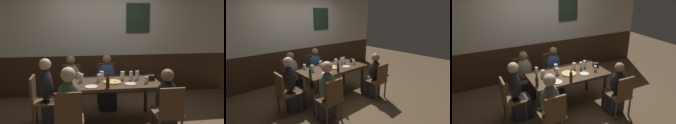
{
  "view_description": "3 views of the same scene",
  "coord_description": "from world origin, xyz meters",
  "views": [
    {
      "loc": [
        -0.58,
        -4.02,
        1.86
      ],
      "look_at": [
        -0.01,
        -0.05,
        1.1
      ],
      "focal_mm": 38.81,
      "sensor_mm": 36.0,
      "label": 1
    },
    {
      "loc": [
        -2.5,
        -3.06,
        2.0
      ],
      "look_at": [
        0.14,
        -0.05,
        0.86
      ],
      "focal_mm": 27.49,
      "sensor_mm": 36.0,
      "label": 2
    },
    {
      "loc": [
        -1.86,
        -3.47,
        2.58
      ],
      "look_at": [
        -0.11,
        -0.05,
        1.02
      ],
      "focal_mm": 33.56,
      "sensor_mm": 36.0,
      "label": 3
    }
  ],
  "objects": [
    {
      "name": "person_left_far",
      "position": [
        -0.72,
        0.68,
        0.46
      ],
      "size": [
        0.34,
        0.37,
        1.1
      ],
      "color": "#2D2D38",
      "rests_on": "ground_plane"
    },
    {
      "name": "chair_mid_far",
      "position": [
        0.0,
        0.84,
        0.5
      ],
      "size": [
        0.4,
        0.4,
        0.88
      ],
      "color": "brown",
      "rests_on": "ground_plane"
    },
    {
      "name": "plate_white_small",
      "position": [
        0.28,
        -0.19,
        0.75
      ],
      "size": [
        0.19,
        0.19,
        0.01
      ],
      "primitive_type": "cylinder",
      "color": "white",
      "rests_on": "dining_table"
    },
    {
      "name": "beer_glass_tall",
      "position": [
        0.57,
        -0.16,
        0.79
      ],
      "size": [
        0.07,
        0.07,
        0.12
      ],
      "color": "silver",
      "rests_on": "dining_table"
    },
    {
      "name": "plate_white_large",
      "position": [
        -0.37,
        -0.26,
        0.75
      ],
      "size": [
        0.21,
        0.21,
        0.01
      ],
      "primitive_type": "cylinder",
      "color": "white",
      "rests_on": "dining_table"
    },
    {
      "name": "beer_bottle_green",
      "position": [
        -0.75,
        -0.21,
        0.83
      ],
      "size": [
        0.06,
        0.06,
        0.24
      ],
      "color": "#194723",
      "rests_on": "dining_table"
    },
    {
      "name": "person_left_near",
      "position": [
        -0.72,
        -0.68,
        0.5
      ],
      "size": [
        0.34,
        0.37,
        1.17
      ],
      "color": "#2D2D38",
      "rests_on": "ground_plane"
    },
    {
      "name": "chair_right_near",
      "position": [
        0.72,
        -0.84,
        0.5
      ],
      "size": [
        0.4,
        0.4,
        0.88
      ],
      "color": "brown",
      "rests_on": "ground_plane"
    },
    {
      "name": "pizza",
      "position": [
        0.0,
        -0.05,
        0.75
      ],
      "size": [
        0.31,
        0.31,
        0.03
      ],
      "color": "tan",
      "rests_on": "dining_table"
    },
    {
      "name": "condiment_caddy",
      "position": [
        0.71,
        0.01,
        0.79
      ],
      "size": [
        0.11,
        0.09,
        0.09
      ],
      "primitive_type": "cube",
      "color": "black",
      "rests_on": "dining_table"
    },
    {
      "name": "chair_head_west",
      "position": [
        -1.23,
        0.0,
        0.5
      ],
      "size": [
        0.4,
        0.4,
        0.88
      ],
      "color": "brown",
      "rests_on": "ground_plane"
    },
    {
      "name": "chair_left_near",
      "position": [
        -0.72,
        -0.84,
        0.5
      ],
      "size": [
        0.4,
        0.4,
        0.88
      ],
      "color": "brown",
      "rests_on": "ground_plane"
    },
    {
      "name": "beer_glass_half",
      "position": [
        -0.56,
        0.34,
        0.79
      ],
      "size": [
        0.06,
        0.06,
        0.11
      ],
      "color": "silver",
      "rests_on": "dining_table"
    },
    {
      "name": "dining_table",
      "position": [
        0.0,
        0.0,
        0.65
      ],
      "size": [
        1.63,
        0.85,
        0.74
      ],
      "color": "#472D1C",
      "rests_on": "ground_plane"
    },
    {
      "name": "tumbler_water",
      "position": [
        -0.15,
        0.27,
        0.8
      ],
      "size": [
        0.08,
        0.08,
        0.13
      ],
      "color": "silver",
      "rests_on": "dining_table"
    },
    {
      "name": "highball_clear",
      "position": [
        -0.52,
        0.07,
        0.8
      ],
      "size": [
        0.08,
        0.08,
        0.14
      ],
      "color": "silver",
      "rests_on": "dining_table"
    },
    {
      "name": "person_right_near",
      "position": [
        0.72,
        -0.68,
        0.46
      ],
      "size": [
        0.34,
        0.37,
        1.1
      ],
      "color": "#2D2D38",
      "rests_on": "ground_plane"
    },
    {
      "name": "ground_plane",
      "position": [
        0.0,
        0.0,
        0.0
      ],
      "size": [
        12.0,
        12.0,
        0.0
      ],
      "primitive_type": "plane",
      "color": "brown"
    },
    {
      "name": "pint_glass_pale",
      "position": [
        0.47,
        0.11,
        0.81
      ],
      "size": [
        0.07,
        0.07,
        0.15
      ],
      "color": "silver",
      "rests_on": "dining_table"
    },
    {
      "name": "chair_left_far",
      "position": [
        -0.72,
        0.84,
        0.5
      ],
      "size": [
        0.4,
        0.4,
        0.88
      ],
      "color": "brown",
      "rests_on": "ground_plane"
    },
    {
      "name": "pint_glass_amber",
      "position": [
        -0.22,
        0.05,
        0.8
      ],
      "size": [
        0.07,
        0.07,
        0.13
      ],
      "color": "silver",
      "rests_on": "dining_table"
    },
    {
      "name": "wall_back",
      "position": [
        0.01,
        1.65,
        1.3
      ],
      "size": [
        6.4,
        0.13,
        2.6
      ],
      "color": "#3D2819",
      "rests_on": "ground_plane"
    },
    {
      "name": "beer_bottle_brown",
      "position": [
        -0.12,
        -0.35,
        0.84
      ],
      "size": [
        0.06,
        0.06,
        0.25
      ],
      "color": "#42230F",
      "rests_on": "dining_table"
    },
    {
      "name": "pint_glass_stout",
      "position": [
        0.35,
        0.06,
        0.81
      ],
      "size": [
        0.06,
        0.06,
        0.16
      ],
      "color": "silver",
      "rests_on": "dining_table"
    },
    {
      "name": "person_mid_far",
      "position": [
        -0.0,
        0.68,
        0.46
      ],
      "size": [
        0.34,
        0.37,
        1.1
      ],
      "color": "#2D2D38",
      "rests_on": "ground_plane"
    },
    {
      "name": "tumbler_short",
      "position": [
        0.2,
        0.1,
        0.81
      ],
      "size": [
        0.07,
        0.07,
        0.15
      ],
      "color": "silver",
      "rests_on": "dining_table"
    },
    {
      "name": "person_head_west",
      "position": [
        -1.07,
        0.0,
        0.5
      ],
      "size": [
        0.37,
        0.34,
        1.18
      ],
      "color": "#2D2D38",
      "rests_on": "ground_plane"
    }
  ]
}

